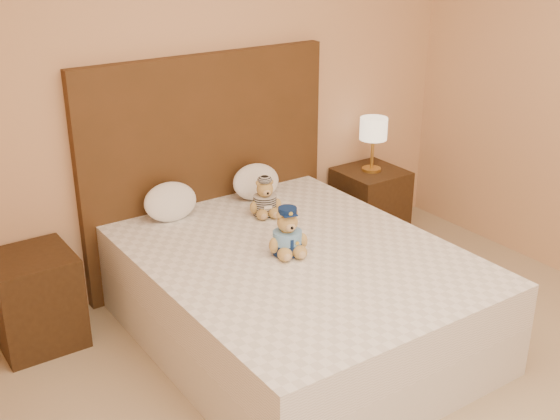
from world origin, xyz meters
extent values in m
cube|color=tan|center=(0.00, 2.25, 1.35)|extent=(4.00, 0.04, 2.70)
cube|color=white|center=(0.00, 1.20, 0.15)|extent=(1.60, 2.00, 0.30)
cube|color=white|center=(0.00, 1.20, 0.43)|extent=(1.60, 2.00, 0.25)
cube|color=#482C15|center=(0.00, 2.21, 0.75)|extent=(1.75, 0.08, 1.50)
cube|color=#352210|center=(-1.25, 2.00, 0.28)|extent=(0.45, 0.45, 0.55)
cube|color=#352210|center=(1.25, 2.00, 0.28)|extent=(0.45, 0.45, 0.55)
cylinder|color=gold|center=(1.25, 2.00, 0.56)|extent=(0.14, 0.14, 0.02)
cylinder|color=gold|center=(1.25, 2.00, 0.69)|extent=(0.02, 0.02, 0.26)
cylinder|color=beige|center=(1.25, 2.00, 0.87)|extent=(0.20, 0.20, 0.16)
ellipsoid|color=white|center=(-0.36, 2.03, 0.67)|extent=(0.35, 0.23, 0.25)
ellipsoid|color=white|center=(0.26, 2.03, 0.67)|extent=(0.35, 0.22, 0.24)
camera|label=1|loc=(-2.06, -1.65, 2.28)|focal=45.00mm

